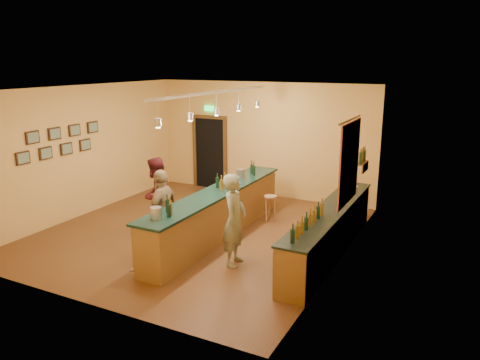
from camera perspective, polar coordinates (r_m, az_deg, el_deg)
The scene contains 17 objects.
floor at distance 10.65m, azimuth -5.15°, elevation -6.40°, with size 7.00×7.00×0.00m, color brown.
ceiling at distance 9.98m, azimuth -5.57°, elevation 11.04°, with size 6.50×7.00×0.02m, color silver.
wall_back at distance 13.23m, azimuth 2.75°, elevation 4.94°, with size 6.50×0.02×3.20m, color #E1AF54.
wall_front at distance 7.57m, azimuth -19.58°, elevation -3.16°, with size 6.50×0.02×3.20m, color #E1AF54.
wall_left at distance 12.21m, azimuth -18.41°, elevation 3.42°, with size 0.02×7.00×3.20m, color #E1AF54.
wall_right at distance 8.94m, azimuth 12.59°, elevation -0.03°, with size 0.02×7.00×3.20m, color #E1AF54.
doorway at distance 14.06m, azimuth -3.66°, elevation 3.54°, with size 1.15×0.09×2.48m.
tapestry at distance 9.26m, azimuth 13.18°, elevation 2.03°, with size 0.03×1.40×1.60m, color maroon.
bottle_shelf at distance 10.75m, azimuth 14.77°, elevation 2.61°, with size 0.17×0.55×0.54m.
picture_grid at distance 11.62m, azimuth -21.01°, elevation 4.42°, with size 0.06×2.20×0.70m, color #382111, non-canonical shape.
back_counter at distance 9.50m, azimuth 10.85°, elevation -6.12°, with size 0.60×4.55×1.27m.
tasting_bar at distance 10.20m, azimuth -2.75°, elevation -3.71°, with size 0.73×5.10×1.38m.
pendant_track at distance 9.72m, azimuth -2.91°, elevation 9.72°, with size 0.11×4.60×0.50m.
bartender at distance 8.76m, azimuth -0.66°, elevation -4.89°, with size 0.64×0.42×1.76m, color gray.
customer_a at distance 10.54m, azimuth -10.21°, elevation -1.89°, with size 0.83×0.65×1.72m, color #59191E.
customer_b at distance 9.43m, azimuth -9.38°, elevation -3.81°, with size 1.01×0.42×1.72m, color #997A51.
bar_stool at distance 11.22m, azimuth 3.72°, elevation -2.66°, with size 0.31×0.31×0.63m.
Camera 1 is at (5.33, -8.41, 3.78)m, focal length 35.00 mm.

